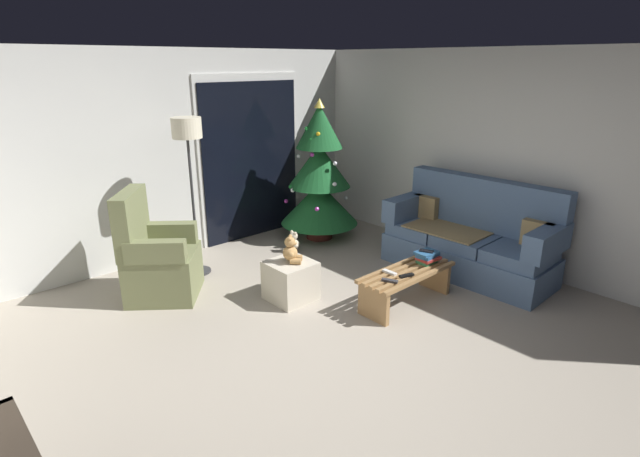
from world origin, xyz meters
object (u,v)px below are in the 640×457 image
(teddy_bear_cream_by_tree, at_px, (293,243))
(remote_white, at_px, (390,272))
(remote_black, at_px, (406,276))
(book_stack, at_px, (427,257))
(couch, at_px, (471,239))
(remote_graphite, at_px, (390,281))
(cell_phone, at_px, (426,251))
(ottoman, at_px, (291,281))
(teddy_bear_honey, at_px, (291,251))
(christmas_tree, at_px, (319,179))
(armchair, at_px, (157,260))
(coffee_table, at_px, (406,281))
(floor_lamp, at_px, (188,144))

(teddy_bear_cream_by_tree, bearing_deg, remote_white, -97.45)
(remote_black, bearing_deg, book_stack, -63.66)
(couch, relative_size, remote_graphite, 12.57)
(cell_phone, xyz_separation_m, ottoman, (-1.10, 0.86, -0.29))
(book_stack, relative_size, teddy_bear_honey, 0.93)
(teddy_bear_honey, distance_m, teddy_bear_cream_by_tree, 1.38)
(christmas_tree, relative_size, ottoman, 4.31)
(remote_black, bearing_deg, ottoman, 51.87)
(book_stack, bearing_deg, ottoman, 142.00)
(couch, xyz_separation_m, armchair, (-2.95, 1.84, 0.00))
(ottoman, xyz_separation_m, teddy_bear_cream_by_tree, (0.85, 1.01, -0.09))
(coffee_table, height_order, book_stack, book_stack)
(teddy_bear_cream_by_tree, bearing_deg, book_stack, -81.95)
(couch, relative_size, christmas_tree, 1.03)
(coffee_table, bearing_deg, christmas_tree, 71.80)
(remote_graphite, relative_size, remote_black, 1.00)
(remote_graphite, distance_m, christmas_tree, 2.38)
(couch, relative_size, ottoman, 4.46)
(remote_graphite, relative_size, armchair, 0.14)
(coffee_table, distance_m, floor_lamp, 2.73)
(remote_white, xyz_separation_m, ottoman, (-0.62, 0.79, -0.17))
(remote_black, height_order, christmas_tree, christmas_tree)
(remote_white, xyz_separation_m, teddy_bear_honey, (-0.61, 0.78, 0.16))
(teddy_bear_honey, relative_size, teddy_bear_cream_by_tree, 1.00)
(remote_white, distance_m, ottoman, 1.02)
(remote_black, relative_size, teddy_bear_cream_by_tree, 0.55)
(remote_white, height_order, christmas_tree, christmas_tree)
(teddy_bear_honey, bearing_deg, couch, -22.95)
(armchair, xyz_separation_m, teddy_bear_cream_by_tree, (1.81, 0.01, -0.28))
(coffee_table, bearing_deg, couch, 0.73)
(ottoman, bearing_deg, remote_black, -54.45)
(remote_graphite, distance_m, armchair, 2.39)
(remote_black, relative_size, teddy_bear_honey, 0.55)
(coffee_table, bearing_deg, cell_phone, -0.26)
(book_stack, bearing_deg, teddy_bear_honey, 142.07)
(remote_graphite, height_order, book_stack, book_stack)
(remote_white, bearing_deg, armchair, -49.61)
(remote_white, height_order, armchair, armchair)
(cell_phone, distance_m, teddy_bear_cream_by_tree, 1.92)
(ottoman, relative_size, teddy_bear_cream_by_tree, 1.54)
(cell_phone, xyz_separation_m, teddy_bear_honey, (-1.10, 0.86, 0.04))
(ottoman, bearing_deg, armchair, 134.05)
(remote_black, xyz_separation_m, armchair, (-1.64, 1.94, 0.03))
(coffee_table, distance_m, book_stack, 0.37)
(remote_graphite, bearing_deg, christmas_tree, 40.53)
(teddy_bear_honey, bearing_deg, christmas_tree, 39.20)
(remote_black, xyz_separation_m, book_stack, (0.44, 0.08, 0.05))
(remote_graphite, bearing_deg, remote_black, -32.47)
(armchair, distance_m, teddy_bear_honey, 1.40)
(ottoman, xyz_separation_m, teddy_bear_honey, (0.01, -0.01, 0.33))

